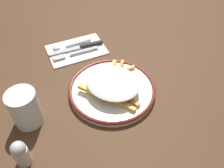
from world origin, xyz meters
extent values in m
plane|color=#482E1C|center=(0.00, 0.00, 0.00)|extent=(2.60, 2.60, 0.00)
cylinder|color=white|center=(0.00, 0.00, 0.01)|extent=(0.27, 0.27, 0.02)
torus|color=maroon|center=(0.00, 0.00, 0.02)|extent=(0.27, 0.27, 0.01)
cube|color=#E0AE52|center=(-0.08, 0.01, 0.02)|extent=(0.08, 0.06, 0.01)
cube|color=gold|center=(0.07, -0.04, 0.02)|extent=(0.04, 0.06, 0.01)
cube|color=gold|center=(-0.02, -0.01, 0.02)|extent=(0.07, 0.04, 0.01)
cube|color=gold|center=(0.00, 0.00, 0.03)|extent=(0.06, 0.08, 0.01)
cube|color=orange|center=(-0.02, 0.03, 0.02)|extent=(0.08, 0.06, 0.01)
cube|color=gold|center=(0.01, 0.07, 0.03)|extent=(0.08, 0.06, 0.01)
cube|color=orange|center=(0.06, -0.06, 0.02)|extent=(0.07, 0.07, 0.01)
cube|color=gold|center=(0.04, 0.01, 0.02)|extent=(0.08, 0.01, 0.01)
cube|color=#F0C455|center=(0.01, -0.04, 0.02)|extent=(0.08, 0.01, 0.01)
cube|color=#E8AD49|center=(0.03, -0.01, 0.02)|extent=(0.05, 0.06, 0.01)
cube|color=gold|center=(0.00, 0.00, 0.02)|extent=(0.07, 0.01, 0.01)
cube|color=#E7B556|center=(0.08, -0.04, 0.02)|extent=(0.06, 0.06, 0.01)
cube|color=gold|center=(0.00, 0.02, 0.03)|extent=(0.07, 0.05, 0.01)
cube|color=#E7B453|center=(0.05, -0.08, 0.02)|extent=(0.01, 0.07, 0.01)
cube|color=gold|center=(0.03, -0.05, 0.02)|extent=(0.03, 0.07, 0.01)
cube|color=#E7A455|center=(0.01, -0.04, 0.02)|extent=(0.09, 0.05, 0.01)
cube|color=#E3BC5A|center=(0.01, 0.00, 0.02)|extent=(0.08, 0.01, 0.01)
cube|color=#D18842|center=(-0.06, -0.02, 0.02)|extent=(0.08, 0.04, 0.01)
cube|color=#E6B258|center=(0.01, -0.03, 0.03)|extent=(0.04, 0.09, 0.01)
cube|color=gold|center=(0.00, 0.00, 0.04)|extent=(0.08, 0.03, 0.01)
ellipsoid|color=silver|center=(-0.01, 0.00, 0.05)|extent=(0.22, 0.21, 0.02)
cube|color=white|center=(0.25, 0.02, 0.00)|extent=(0.16, 0.22, 0.01)
cube|color=silver|center=(0.22, 0.00, 0.01)|extent=(0.02, 0.11, 0.01)
cube|color=silver|center=(0.23, 0.10, 0.01)|extent=(0.03, 0.05, 0.00)
cube|color=black|center=(0.24, -0.04, 0.01)|extent=(0.02, 0.09, 0.01)
cube|color=silver|center=(0.26, 0.06, 0.01)|extent=(0.03, 0.12, 0.00)
cube|color=silver|center=(0.28, 0.00, 0.01)|extent=(0.01, 0.10, 0.00)
ellipsoid|color=silver|center=(0.28, 0.09, 0.01)|extent=(0.02, 0.03, 0.01)
cylinder|color=silver|center=(0.01, 0.26, 0.06)|extent=(0.08, 0.08, 0.11)
cylinder|color=silver|center=(-0.10, 0.30, 0.03)|extent=(0.04, 0.04, 0.06)
sphere|color=#B7BABF|center=(-0.10, 0.30, 0.06)|extent=(0.04, 0.04, 0.04)
camera|label=1|loc=(-0.44, 0.24, 0.56)|focal=37.56mm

